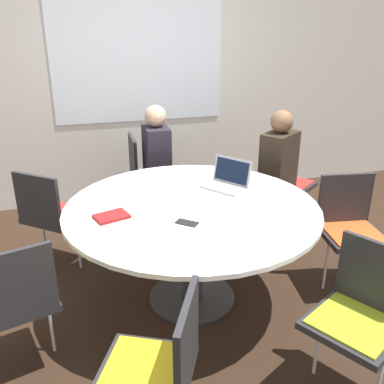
{
  "coord_description": "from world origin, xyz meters",
  "views": [
    {
      "loc": [
        -0.72,
        -2.57,
        1.95
      ],
      "look_at": [
        0.0,
        0.0,
        0.86
      ],
      "focal_mm": 40.0,
      "sensor_mm": 36.0,
      "label": 1
    }
  ],
  "objects_px": {
    "chair_2": "(51,211)",
    "chair_3": "(14,297)",
    "chair_4": "(159,364)",
    "chair_0": "(282,177)",
    "chair_1": "(146,170)",
    "spiral_notebook": "(112,216)",
    "laptop": "(228,180)",
    "cell_phone": "(187,223)",
    "chair_6": "(350,223)",
    "chair_5": "(361,309)",
    "person_0": "(280,166)",
    "person_1": "(158,158)"
  },
  "relations": [
    {
      "from": "chair_3",
      "to": "laptop",
      "type": "distance_m",
      "value": 1.66
    },
    {
      "from": "chair_4",
      "to": "chair_6",
      "type": "bearing_deg",
      "value": -33.21
    },
    {
      "from": "chair_0",
      "to": "cell_phone",
      "type": "height_order",
      "value": "chair_0"
    },
    {
      "from": "person_1",
      "to": "chair_1",
      "type": "bearing_deg",
      "value": -160.94
    },
    {
      "from": "chair_6",
      "to": "cell_phone",
      "type": "height_order",
      "value": "chair_6"
    },
    {
      "from": "chair_0",
      "to": "person_0",
      "type": "xyz_separation_m",
      "value": [
        -0.14,
        -0.21,
        0.19
      ]
    },
    {
      "from": "chair_4",
      "to": "chair_0",
      "type": "bearing_deg",
      "value": -12.72
    },
    {
      "from": "cell_phone",
      "to": "spiral_notebook",
      "type": "bearing_deg",
      "value": 154.71
    },
    {
      "from": "laptop",
      "to": "chair_4",
      "type": "bearing_deg",
      "value": -66.97
    },
    {
      "from": "chair_4",
      "to": "person_1",
      "type": "xyz_separation_m",
      "value": [
        0.49,
        2.38,
        0.19
      ]
    },
    {
      "from": "person_1",
      "to": "chair_2",
      "type": "bearing_deg",
      "value": -60.96
    },
    {
      "from": "chair_1",
      "to": "person_1",
      "type": "distance_m",
      "value": 0.32
    },
    {
      "from": "chair_2",
      "to": "cell_phone",
      "type": "xyz_separation_m",
      "value": [
        0.86,
        -0.98,
        0.24
      ]
    },
    {
      "from": "chair_2",
      "to": "chair_6",
      "type": "height_order",
      "value": "same"
    },
    {
      "from": "chair_0",
      "to": "laptop",
      "type": "height_order",
      "value": "laptop"
    },
    {
      "from": "chair_2",
      "to": "chair_3",
      "type": "relative_size",
      "value": 1.0
    },
    {
      "from": "chair_0",
      "to": "chair_2",
      "type": "bearing_deg",
      "value": -30.32
    },
    {
      "from": "person_1",
      "to": "cell_phone",
      "type": "bearing_deg",
      "value": -4.45
    },
    {
      "from": "person_0",
      "to": "chair_0",
      "type": "bearing_deg",
      "value": -160.94
    },
    {
      "from": "spiral_notebook",
      "to": "chair_2",
      "type": "bearing_deg",
      "value": 118.51
    },
    {
      "from": "chair_1",
      "to": "spiral_notebook",
      "type": "distance_m",
      "value": 1.65
    },
    {
      "from": "spiral_notebook",
      "to": "chair_6",
      "type": "bearing_deg",
      "value": -2.29
    },
    {
      "from": "chair_3",
      "to": "person_0",
      "type": "bearing_deg",
      "value": 11.26
    },
    {
      "from": "chair_0",
      "to": "chair_1",
      "type": "height_order",
      "value": "same"
    },
    {
      "from": "chair_6",
      "to": "chair_5",
      "type": "bearing_deg",
      "value": 66.98
    },
    {
      "from": "chair_5",
      "to": "spiral_notebook",
      "type": "height_order",
      "value": "chair_5"
    },
    {
      "from": "cell_phone",
      "to": "person_1",
      "type": "bearing_deg",
      "value": 85.22
    },
    {
      "from": "chair_6",
      "to": "spiral_notebook",
      "type": "xyz_separation_m",
      "value": [
        -1.75,
        0.07,
        0.25
      ]
    },
    {
      "from": "chair_2",
      "to": "chair_4",
      "type": "height_order",
      "value": "same"
    },
    {
      "from": "chair_1",
      "to": "person_1",
      "type": "relative_size",
      "value": 0.71
    },
    {
      "from": "chair_6",
      "to": "laptop",
      "type": "xyz_separation_m",
      "value": [
        -0.85,
        0.37,
        0.3
      ]
    },
    {
      "from": "chair_0",
      "to": "chair_5",
      "type": "relative_size",
      "value": 1.0
    },
    {
      "from": "chair_3",
      "to": "person_0",
      "type": "relative_size",
      "value": 0.71
    },
    {
      "from": "chair_2",
      "to": "chair_4",
      "type": "distance_m",
      "value": 1.91
    },
    {
      "from": "chair_4",
      "to": "cell_phone",
      "type": "distance_m",
      "value": 0.96
    },
    {
      "from": "chair_6",
      "to": "spiral_notebook",
      "type": "height_order",
      "value": "chair_6"
    },
    {
      "from": "laptop",
      "to": "spiral_notebook",
      "type": "xyz_separation_m",
      "value": [
        -0.9,
        -0.3,
        -0.05
      ]
    },
    {
      "from": "chair_0",
      "to": "chair_1",
      "type": "distance_m",
      "value": 1.36
    },
    {
      "from": "chair_3",
      "to": "chair_5",
      "type": "bearing_deg",
      "value": -35.62
    },
    {
      "from": "chair_6",
      "to": "cell_phone",
      "type": "xyz_separation_m",
      "value": [
        -1.31,
        -0.14,
        0.24
      ]
    },
    {
      "from": "chair_0",
      "to": "spiral_notebook",
      "type": "distance_m",
      "value": 2.01
    },
    {
      "from": "person_1",
      "to": "spiral_notebook",
      "type": "height_order",
      "value": "person_1"
    },
    {
      "from": "chair_2",
      "to": "person_0",
      "type": "xyz_separation_m",
      "value": [
        2.0,
        0.01,
        0.19
      ]
    },
    {
      "from": "chair_1",
      "to": "laptop",
      "type": "height_order",
      "value": "laptop"
    },
    {
      "from": "chair_0",
      "to": "person_0",
      "type": "distance_m",
      "value": 0.32
    },
    {
      "from": "chair_4",
      "to": "cell_phone",
      "type": "xyz_separation_m",
      "value": [
        0.36,
        0.86,
        0.24
      ]
    },
    {
      "from": "chair_6",
      "to": "person_1",
      "type": "xyz_separation_m",
      "value": [
        -1.18,
        1.38,
        0.19
      ]
    },
    {
      "from": "chair_2",
      "to": "cell_phone",
      "type": "bearing_deg",
      "value": -8.61
    },
    {
      "from": "laptop",
      "to": "cell_phone",
      "type": "xyz_separation_m",
      "value": [
        -0.46,
        -0.51,
        -0.05
      ]
    },
    {
      "from": "chair_6",
      "to": "spiral_notebook",
      "type": "bearing_deg",
      "value": 6.41
    }
  ]
}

